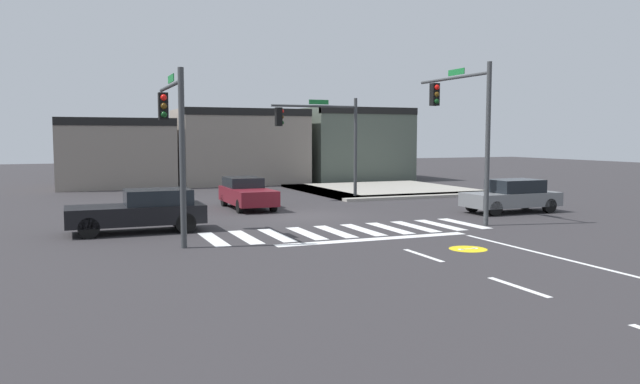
{
  "coord_description": "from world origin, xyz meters",
  "views": [
    {
      "loc": [
        -9.22,
        -24.41,
        3.34
      ],
      "look_at": [
        0.4,
        -0.77,
        1.07
      ],
      "focal_mm": 34.82,
      "sensor_mm": 36.0,
      "label": 1
    }
  ],
  "objects_px": {
    "traffic_signal_northeast": "(322,130)",
    "car_maroon": "(247,193)",
    "car_gray": "(512,196)",
    "traffic_signal_southeast": "(463,114)",
    "car_black": "(141,210)",
    "traffic_signal_southwest": "(173,125)"
  },
  "relations": [
    {
      "from": "traffic_signal_southeast",
      "to": "car_black",
      "type": "xyz_separation_m",
      "value": [
        -12.21,
        1.66,
        -3.46
      ]
    },
    {
      "from": "traffic_signal_northeast",
      "to": "car_maroon",
      "type": "distance_m",
      "value": 6.13
    },
    {
      "from": "traffic_signal_northeast",
      "to": "car_black",
      "type": "height_order",
      "value": "traffic_signal_northeast"
    },
    {
      "from": "car_maroon",
      "to": "traffic_signal_southeast",
      "type": "bearing_deg",
      "value": 43.36
    },
    {
      "from": "traffic_signal_southwest",
      "to": "car_gray",
      "type": "distance_m",
      "value": 15.39
    },
    {
      "from": "car_gray",
      "to": "car_maroon",
      "type": "height_order",
      "value": "car_gray"
    },
    {
      "from": "traffic_signal_northeast",
      "to": "car_maroon",
      "type": "height_order",
      "value": "traffic_signal_northeast"
    },
    {
      "from": "traffic_signal_northeast",
      "to": "car_gray",
      "type": "relative_size",
      "value": 1.26
    },
    {
      "from": "car_black",
      "to": "car_maroon",
      "type": "distance_m",
      "value": 7.75
    },
    {
      "from": "traffic_signal_northeast",
      "to": "traffic_signal_southwest",
      "type": "height_order",
      "value": "traffic_signal_northeast"
    },
    {
      "from": "traffic_signal_southwest",
      "to": "car_maroon",
      "type": "distance_m",
      "value": 9.43
    },
    {
      "from": "traffic_signal_southeast",
      "to": "car_maroon",
      "type": "xyz_separation_m",
      "value": [
        -6.86,
        7.26,
        -3.5
      ]
    },
    {
      "from": "traffic_signal_southeast",
      "to": "car_black",
      "type": "bearing_deg",
      "value": 82.26
    },
    {
      "from": "car_gray",
      "to": "car_black",
      "type": "xyz_separation_m",
      "value": [
        -15.82,
        0.33,
        0.03
      ]
    },
    {
      "from": "traffic_signal_southwest",
      "to": "car_maroon",
      "type": "relative_size",
      "value": 1.25
    },
    {
      "from": "traffic_signal_southeast",
      "to": "traffic_signal_northeast",
      "type": "bearing_deg",
      "value": 12.09
    },
    {
      "from": "car_black",
      "to": "car_maroon",
      "type": "bearing_deg",
      "value": -133.72
    },
    {
      "from": "traffic_signal_southwest",
      "to": "car_black",
      "type": "bearing_deg",
      "value": 21.33
    },
    {
      "from": "traffic_signal_southeast",
      "to": "car_gray",
      "type": "distance_m",
      "value": 5.19
    },
    {
      "from": "car_gray",
      "to": "traffic_signal_southeast",
      "type": "bearing_deg",
      "value": 20.27
    },
    {
      "from": "traffic_signal_southwest",
      "to": "car_gray",
      "type": "bearing_deg",
      "value": -83.24
    },
    {
      "from": "car_maroon",
      "to": "car_gray",
      "type": "bearing_deg",
      "value": 60.46
    }
  ]
}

